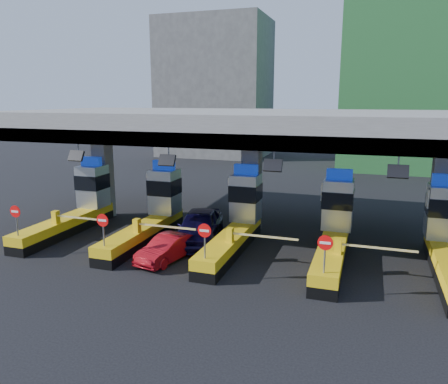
% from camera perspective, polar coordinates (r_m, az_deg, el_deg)
% --- Properties ---
extents(ground, '(120.00, 120.00, 0.00)m').
position_cam_1_polar(ground, '(23.35, 1.60, -7.14)').
color(ground, black).
rests_on(ground, ground).
extents(toll_canopy, '(28.00, 12.09, 7.00)m').
position_cam_1_polar(toll_canopy, '(24.85, 3.64, 8.48)').
color(toll_canopy, slate).
rests_on(toll_canopy, ground).
extents(toll_lane_far_left, '(4.43, 8.00, 4.16)m').
position_cam_1_polar(toll_lane_far_left, '(27.66, -18.44, -1.69)').
color(toll_lane_far_left, black).
rests_on(toll_lane_far_left, ground).
extents(toll_lane_left, '(4.43, 8.00, 4.16)m').
position_cam_1_polar(toll_lane_left, '(25.02, -9.22, -2.63)').
color(toll_lane_left, black).
rests_on(toll_lane_left, ground).
extents(toll_lane_center, '(4.43, 8.00, 4.16)m').
position_cam_1_polar(toll_lane_center, '(23.18, 1.82, -3.67)').
color(toll_lane_center, black).
rests_on(toll_lane_center, ground).
extents(toll_lane_right, '(4.43, 8.00, 4.16)m').
position_cam_1_polar(toll_lane_right, '(22.33, 14.25, -4.67)').
color(toll_lane_right, black).
rests_on(toll_lane_right, ground).
extents(toll_lane_far_right, '(4.43, 8.00, 4.16)m').
position_cam_1_polar(toll_lane_far_right, '(22.58, 27.05, -5.47)').
color(toll_lane_far_right, black).
rests_on(toll_lane_far_right, ground).
extents(bg_building_scaffold, '(18.00, 12.00, 28.00)m').
position_cam_1_polar(bg_building_scaffold, '(53.76, 25.67, 17.73)').
color(bg_building_scaffold, '#1E5926').
rests_on(bg_building_scaffold, ground).
extents(bg_building_concrete, '(14.00, 10.00, 18.00)m').
position_cam_1_polar(bg_building_concrete, '(60.63, -1.17, 13.37)').
color(bg_building_concrete, '#4C4C49').
rests_on(bg_building_concrete, ground).
extents(van, '(3.07, 5.59, 1.80)m').
position_cam_1_polar(van, '(23.75, -3.24, -4.54)').
color(van, black).
rests_on(van, ground).
extents(red_car, '(2.06, 3.90, 1.22)m').
position_cam_1_polar(red_car, '(21.44, -7.37, -7.30)').
color(red_car, maroon).
rests_on(red_car, ground).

